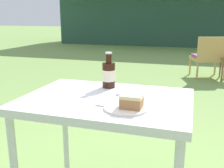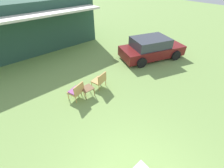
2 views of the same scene
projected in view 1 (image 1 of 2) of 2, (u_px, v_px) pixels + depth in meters
name	position (u px, v px, depth m)	size (l,w,h in m)	color
cabin_building	(188.00, 7.00, 11.43)	(10.82, 4.40, 3.15)	#284C3D
wicker_chair_cushioned	(209.00, 56.00, 5.13)	(0.72, 0.67, 0.82)	tan
patio_table	(106.00, 113.00, 1.41)	(0.88, 0.64, 0.76)	silver
cake_on_plate	(129.00, 104.00, 1.21)	(0.21, 0.21, 0.07)	silver
cola_bottle_near	(109.00, 74.00, 1.57)	(0.08, 0.08, 0.21)	black
fork	(113.00, 108.00, 1.23)	(0.19, 0.03, 0.01)	silver
loose_bottle_cap	(119.00, 94.00, 1.43)	(0.03, 0.03, 0.01)	silver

